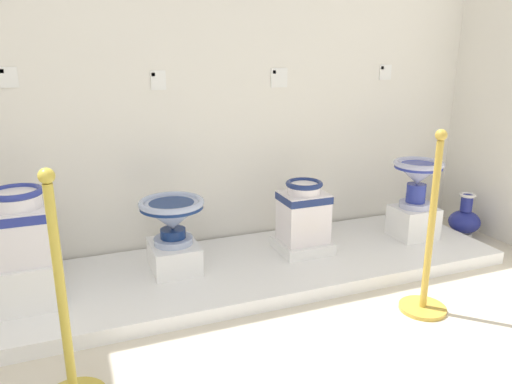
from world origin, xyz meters
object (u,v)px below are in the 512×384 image
(plinth_block_leftmost, at_px, (174,256))
(info_placard_first, at_px, (8,77))
(antique_toilet_leftmost, at_px, (172,215))
(antique_toilet_squat_floral, at_px, (303,210))
(plinth_block_broad_patterned, at_px, (413,222))
(info_placard_fourth, at_px, (385,72))
(stanchion_post_near_left, at_px, (68,344))
(stanchion_post_near_right, at_px, (427,262))
(plinth_block_pale_glazed, at_px, (28,280))
(info_placard_second, at_px, (158,80))
(decorative_vase_companion, at_px, (465,220))
(info_placard_third, at_px, (279,78))
(plinth_block_squat_floral, at_px, (302,245))
(antique_toilet_broad_patterned, at_px, (418,175))
(antique_toilet_pale_glazed, at_px, (20,224))

(plinth_block_leftmost, distance_m, info_placard_first, 1.49)
(antique_toilet_leftmost, height_order, antique_toilet_squat_floral, antique_toilet_squat_floral)
(plinth_block_broad_patterned, xyz_separation_m, info_placard_fourth, (0.02, 0.52, 1.10))
(antique_toilet_leftmost, height_order, stanchion_post_near_left, stanchion_post_near_left)
(info_placard_fourth, bearing_deg, stanchion_post_near_right, -113.61)
(plinth_block_broad_patterned, bearing_deg, stanchion_post_near_left, -160.51)
(stanchion_post_near_right, bearing_deg, antique_toilet_squat_floral, 112.11)
(plinth_block_pale_glazed, relative_size, plinth_block_leftmost, 1.05)
(plinth_block_pale_glazed, distance_m, plinth_block_leftmost, 0.87)
(antique_toilet_squat_floral, height_order, stanchion_post_near_left, stanchion_post_near_left)
(antique_toilet_leftmost, height_order, info_placard_second, info_placard_second)
(info_placard_second, height_order, info_placard_fourth, info_placard_fourth)
(decorative_vase_companion, bearing_deg, info_placard_first, 171.54)
(info_placard_fourth, distance_m, stanchion_post_near_right, 1.76)
(info_placard_third, bearing_deg, info_placard_fourth, -0.00)
(plinth_block_squat_floral, distance_m, info_placard_first, 2.20)
(stanchion_post_near_left, bearing_deg, info_placard_fourth, 29.19)
(antique_toilet_broad_patterned, distance_m, stanchion_post_near_right, 1.01)
(plinth_block_squat_floral, xyz_separation_m, info_placard_first, (-1.79, 0.45, 1.19))
(plinth_block_squat_floral, bearing_deg, info_placard_first, 165.80)
(info_placard_first, bearing_deg, stanchion_post_near_right, -31.72)
(antique_toilet_leftmost, relative_size, antique_toilet_squat_floral, 0.95)
(antique_toilet_pale_glazed, bearing_deg, plinth_block_leftmost, 7.73)
(plinth_block_pale_glazed, distance_m, antique_toilet_broad_patterned, 2.72)
(antique_toilet_leftmost, height_order, decorative_vase_companion, antique_toilet_leftmost)
(plinth_block_squat_floral, bearing_deg, info_placard_third, 89.83)
(plinth_block_squat_floral, relative_size, stanchion_post_near_right, 0.34)
(info_placard_second, bearing_deg, antique_toilet_leftmost, -94.75)
(plinth_block_squat_floral, height_order, info_placard_third, info_placard_third)
(plinth_block_broad_patterned, bearing_deg, antique_toilet_squat_floral, 175.53)
(plinth_block_broad_patterned, bearing_deg, info_placard_third, 150.01)
(info_placard_second, bearing_deg, decorative_vase_companion, -11.62)
(antique_toilet_leftmost, relative_size, info_placard_fourth, 3.54)
(decorative_vase_companion, relative_size, stanchion_post_near_left, 0.35)
(antique_toilet_broad_patterned, height_order, info_placard_fourth, info_placard_fourth)
(info_placard_first, relative_size, info_placard_fourth, 1.04)
(decorative_vase_companion, bearing_deg, antique_toilet_pale_glazed, -178.99)
(info_placard_first, bearing_deg, info_placard_third, 0.00)
(antique_toilet_pale_glazed, bearing_deg, plinth_block_squat_floral, 2.84)
(antique_toilet_squat_floral, distance_m, stanchion_post_near_right, 0.95)
(antique_toilet_squat_floral, relative_size, info_placard_third, 3.15)
(plinth_block_leftmost, distance_m, decorative_vase_companion, 2.39)
(plinth_block_squat_floral, xyz_separation_m, antique_toilet_squat_floral, (-0.00, -0.00, 0.26))
(stanchion_post_near_left, bearing_deg, plinth_block_squat_floral, 31.07)
(plinth_block_squat_floral, xyz_separation_m, decorative_vase_companion, (1.47, -0.03, 0.01))
(plinth_block_squat_floral, xyz_separation_m, stanchion_post_near_left, (-1.58, -0.95, 0.16))
(antique_toilet_pale_glazed, xyz_separation_m, decorative_vase_companion, (3.26, 0.06, -0.42))
(plinth_block_leftmost, height_order, stanchion_post_near_right, stanchion_post_near_right)
(antique_toilet_pale_glazed, height_order, plinth_block_leftmost, antique_toilet_pale_glazed)
(antique_toilet_broad_patterned, distance_m, stanchion_post_near_left, 2.66)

